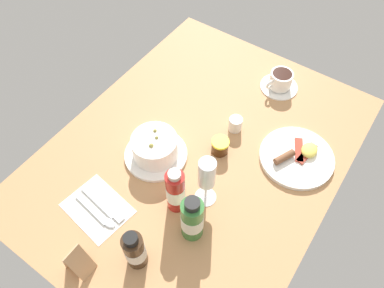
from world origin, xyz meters
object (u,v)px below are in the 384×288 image
object	(u,v)px
coffee_cup	(280,81)
jam_jar	(220,146)
sauce_bottle_red	(176,191)
cutlery_setting	(98,209)
menu_card	(76,260)
creamer_jug	(235,124)
sauce_bottle_green	(192,219)
sauce_bottle_brown	(135,250)
breakfast_plate	(297,156)
porridge_bowl	(155,148)
wine_glass	(207,176)

from	to	relation	value
coffee_cup	jam_jar	xyz separation A→B (cm)	(35.89, -2.70, -0.39)
coffee_cup	sauce_bottle_red	distance (cm)	59.02
cutlery_setting	menu_card	world-z (taller)	menu_card
creamer_jug	jam_jar	bearing A→B (deg)	3.70
sauce_bottle_green	sauce_bottle_red	size ratio (longest dim) A/B	1.02
cutlery_setting	sauce_bottle_red	xyz separation A→B (cm)	(-13.95, 17.52, 7.85)
sauce_bottle_brown	breakfast_plate	xyz separation A→B (cm)	(-52.95, 20.52, -6.02)
porridge_bowl	creamer_jug	world-z (taller)	porridge_bowl
jam_jar	sauce_bottle_red	xyz separation A→B (cm)	(22.84, -0.20, 5.43)
sauce_bottle_green	sauce_bottle_brown	size ratio (longest dim) A/B	1.14
breakfast_plate	porridge_bowl	bearing A→B (deg)	-56.58
coffee_cup	sauce_bottle_green	world-z (taller)	sauce_bottle_green
porridge_bowl	menu_card	world-z (taller)	menu_card
creamer_jug	sauce_bottle_green	world-z (taller)	sauce_bottle_green
wine_glass	sauce_bottle_brown	bearing A→B (deg)	-10.09
creamer_jug	wine_glass	world-z (taller)	wine_glass
sauce_bottle_red	sauce_bottle_green	bearing A→B (deg)	63.70
cutlery_setting	jam_jar	world-z (taller)	jam_jar
cutlery_setting	jam_jar	xyz separation A→B (cm)	(-36.79, 17.72, 2.42)
sauce_bottle_brown	creamer_jug	bearing A→B (deg)	-178.36
cutlery_setting	coffee_cup	world-z (taller)	coffee_cup
wine_glass	jam_jar	size ratio (longest dim) A/B	3.30
cutlery_setting	menu_card	distance (cm)	17.25
cutlery_setting	sauce_bottle_brown	size ratio (longest dim) A/B	1.29
porridge_bowl	jam_jar	xyz separation A→B (cm)	(-12.84, 15.49, -1.63)
cutlery_setting	sauce_bottle_brown	bearing A→B (deg)	75.78
coffee_cup	wine_glass	distance (cm)	52.91
sauce_bottle_brown	wine_glass	bearing A→B (deg)	169.91
sauce_bottle_green	menu_card	distance (cm)	30.47
cutlery_setting	menu_card	size ratio (longest dim) A/B	1.78
sauce_bottle_red	sauce_bottle_brown	xyz separation A→B (cm)	(18.65, 1.01, -1.15)
wine_glass	sauce_bottle_green	bearing A→B (deg)	14.37
wine_glass	porridge_bowl	bearing A→B (deg)	-99.01
cutlery_setting	sauce_bottle_red	distance (cm)	23.73
coffee_cup	sauce_bottle_brown	distance (cm)	77.50
wine_glass	sauce_bottle_red	world-z (taller)	wine_glass
sauce_bottle_brown	breakfast_plate	size ratio (longest dim) A/B	0.67
jam_jar	sauce_bottle_brown	size ratio (longest dim) A/B	0.36
sauce_bottle_green	coffee_cup	bearing A→B (deg)	-175.09
jam_jar	sauce_bottle_green	world-z (taller)	sauce_bottle_green
coffee_cup	cutlery_setting	bearing A→B (deg)	-15.69
coffee_cup	creamer_jug	distance (cm)	25.72
coffee_cup	breakfast_plate	size ratio (longest dim) A/B	0.58
breakfast_plate	menu_card	size ratio (longest dim) A/B	2.06
sauce_bottle_green	sauce_bottle_brown	world-z (taller)	sauce_bottle_green
porridge_bowl	wine_glass	world-z (taller)	wine_glass
creamer_jug	jam_jar	world-z (taller)	creamer_jug
cutlery_setting	creamer_jug	distance (cm)	50.23
menu_card	sauce_bottle_red	bearing A→B (deg)	160.92
porridge_bowl	sauce_bottle_red	size ratio (longest dim) A/B	1.13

